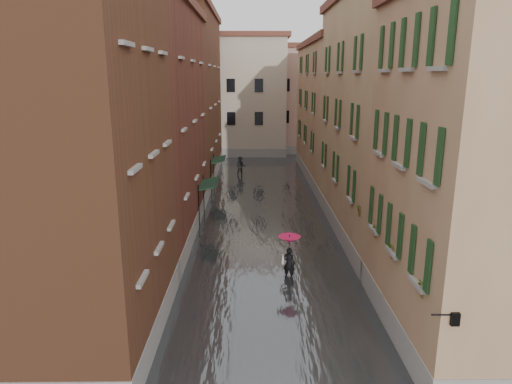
{
  "coord_description": "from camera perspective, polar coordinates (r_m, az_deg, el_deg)",
  "views": [
    {
      "loc": [
        -0.82,
        -16.41,
        9.0
      ],
      "look_at": [
        -0.58,
        7.07,
        3.0
      ],
      "focal_mm": 32.0,
      "sensor_mm": 36.0,
      "label": 1
    }
  ],
  "objects": [
    {
      "name": "window_planters",
      "position": [
        17.24,
        16.16,
        -4.83
      ],
      "size": [
        0.59,
        8.5,
        0.84
      ],
      "color": "#984131",
      "rests_on": "ground"
    },
    {
      "name": "building_end_pink",
      "position": [
        56.9,
        6.43,
        11.22
      ],
      "size": [
        10.0,
        9.0,
        12.0
      ],
      "primitive_type": "cube",
      "color": "tan",
      "rests_on": "ground"
    },
    {
      "name": "awning_near",
      "position": [
        28.32,
        -5.97,
        0.91
      ],
      "size": [
        1.09,
        2.86,
        2.8
      ],
      "color": "black",
      "rests_on": "ground"
    },
    {
      "name": "building_left_far",
      "position": [
        40.93,
        -9.45,
        11.34
      ],
      "size": [
        6.0,
        16.0,
        14.0
      ],
      "primitive_type": "cube",
      "color": "brown",
      "rests_on": "ground"
    },
    {
      "name": "ground",
      "position": [
        18.73,
        2.06,
        -14.39
      ],
      "size": [
        120.0,
        120.0,
        0.0
      ],
      "primitive_type": "plane",
      "color": "#5E5E60",
      "rests_on": "ground"
    },
    {
      "name": "building_right_near",
      "position": [
        16.71,
        27.34,
        1.5
      ],
      "size": [
        6.0,
        8.0,
        11.5
      ],
      "primitive_type": "cube",
      "color": "#926B4B",
      "rests_on": "ground"
    },
    {
      "name": "building_left_mid",
      "position": [
        26.3,
        -14.31,
        7.89
      ],
      "size": [
        6.0,
        14.0,
        12.5
      ],
      "primitive_type": "cube",
      "color": "brown",
      "rests_on": "ground"
    },
    {
      "name": "pedestrian_far",
      "position": [
        41.57,
        -1.93,
        3.15
      ],
      "size": [
        0.94,
        0.74,
        1.9
      ],
      "primitive_type": "imported",
      "rotation": [
        0.0,
        0.0,
        -0.03
      ],
      "color": "black",
      "rests_on": "ground"
    },
    {
      "name": "building_right_far",
      "position": [
        41.29,
        10.49,
        9.58
      ],
      "size": [
        6.0,
        16.0,
        11.5
      ],
      "primitive_type": "cube",
      "color": "#926B4B",
      "rests_on": "ground"
    },
    {
      "name": "pedestrian_main",
      "position": [
        20.71,
        4.17,
        -7.45
      ],
      "size": [
        1.04,
        1.04,
        2.06
      ],
      "color": "black",
      "rests_on": "ground"
    },
    {
      "name": "building_end_cream",
      "position": [
        54.51,
        -2.93,
        11.69
      ],
      "size": [
        12.0,
        9.0,
        13.0
      ],
      "primitive_type": "cube",
      "color": "#AF9E8B",
      "rests_on": "ground"
    },
    {
      "name": "building_left_near",
      "position": [
        15.88,
        -23.54,
        4.08
      ],
      "size": [
        6.0,
        8.0,
        13.0
      ],
      "primitive_type": "cube",
      "color": "brown",
      "rests_on": "ground"
    },
    {
      "name": "floodwater",
      "position": [
        30.74,
        0.97,
        -2.5
      ],
      "size": [
        10.0,
        60.0,
        0.2
      ],
      "primitive_type": "cube",
      "color": "#44474B",
      "rests_on": "ground"
    },
    {
      "name": "building_right_mid",
      "position": [
        26.7,
        16.63,
        8.37
      ],
      "size": [
        6.0,
        14.0,
        13.0
      ],
      "primitive_type": "cube",
      "color": "tan",
      "rests_on": "ground"
    },
    {
      "name": "wall_lantern",
      "position": [
        13.07,
        23.46,
        -14.25
      ],
      "size": [
        0.71,
        0.22,
        0.35
      ],
      "color": "black",
      "rests_on": "ground"
    },
    {
      "name": "awning_far",
      "position": [
        36.39,
        -4.79,
        3.93
      ],
      "size": [
        1.09,
        2.78,
        2.8
      ],
      "color": "black",
      "rests_on": "ground"
    }
  ]
}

